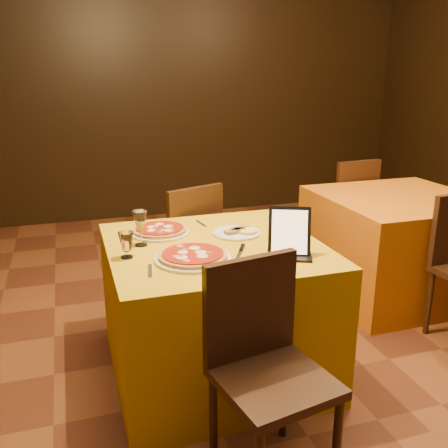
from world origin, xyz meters
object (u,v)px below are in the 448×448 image
object	(u,v)px
pizza_near	(193,257)
water_glass	(126,245)
chair_main_near	(275,381)
wine_glass	(141,228)
side_table	(396,245)
chair_side_far	(342,208)
chair_main_far	(180,247)
pizza_far	(160,231)
tablet	(289,232)
main_table	(214,308)

from	to	relation	value
pizza_near	water_glass	distance (m)	0.33
chair_main_near	wine_glass	distance (m)	1.06
side_table	wine_glass	bearing A→B (deg)	-165.78
chair_side_far	water_glass	size ratio (longest dim) A/B	7.00
side_table	water_glass	world-z (taller)	water_glass
side_table	chair_side_far	world-z (taller)	chair_side_far
water_glass	chair_main_far	bearing A→B (deg)	62.55
chair_main_far	chair_side_far	distance (m)	1.70
chair_side_far	water_glass	world-z (taller)	chair_side_far
chair_main_near	chair_side_far	distance (m)	2.73
pizza_far	tablet	size ratio (longest dim) A/B	1.36
side_table	pizza_far	world-z (taller)	pizza_far
chair_side_far	wine_glass	bearing A→B (deg)	27.66
chair_main_far	pizza_near	bearing A→B (deg)	59.67
water_glass	tablet	bearing A→B (deg)	-14.73
side_table	tablet	distance (m)	1.63
side_table	chair_main_near	bearing A→B (deg)	-138.50
chair_side_far	side_table	bearing A→B (deg)	84.44
side_table	water_glass	xyz separation A→B (m)	(-2.06, -0.66, 0.44)
tablet	side_table	bearing A→B (deg)	56.63
pizza_far	water_glass	world-z (taller)	water_glass
main_table	wine_glass	bearing A→B (deg)	166.11
main_table	pizza_near	distance (m)	0.47
chair_side_far	pizza_near	xyz separation A→B (m)	(-1.77, -1.58, 0.31)
wine_glass	chair_main_near	bearing A→B (deg)	-68.21
pizza_near	tablet	xyz separation A→B (m)	(0.47, -0.07, 0.10)
pizza_near	pizza_far	bearing A→B (deg)	99.37
chair_main_near	chair_main_far	xyz separation A→B (m)	(0.00, 1.65, 0.00)
chair_main_near	pizza_far	distance (m)	1.15
side_table	wine_glass	world-z (taller)	wine_glass
water_glass	tablet	distance (m)	0.80
wine_glass	tablet	bearing A→B (deg)	-28.06
main_table	chair_main_far	world-z (taller)	chair_main_far
side_table	chair_main_far	world-z (taller)	chair_main_far
side_table	tablet	xyz separation A→B (m)	(-1.30, -0.86, 0.49)
main_table	pizza_far	bearing A→B (deg)	132.60
pizza_far	side_table	bearing A→B (deg)	10.22
pizza_far	tablet	distance (m)	0.76
water_glass	chair_side_far	bearing A→B (deg)	35.05
chair_side_far	tablet	world-z (taller)	tablet
pizza_far	water_glass	xyz separation A→B (m)	(-0.22, -0.32, 0.05)
pizza_far	tablet	world-z (taller)	tablet
main_table	wine_glass	distance (m)	0.60
pizza_near	water_glass	size ratio (longest dim) A/B	2.86
wine_glass	chair_side_far	bearing A→B (deg)	33.22
pizza_far	tablet	xyz separation A→B (m)	(0.54, -0.53, 0.10)
pizza_near	chair_main_far	bearing A→B (deg)	80.88
side_table	pizza_near	size ratio (longest dim) A/B	2.96
chair_main_far	chair_side_far	xyz separation A→B (m)	(1.60, 0.56, 0.00)
chair_main_far	pizza_far	size ratio (longest dim) A/B	2.74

